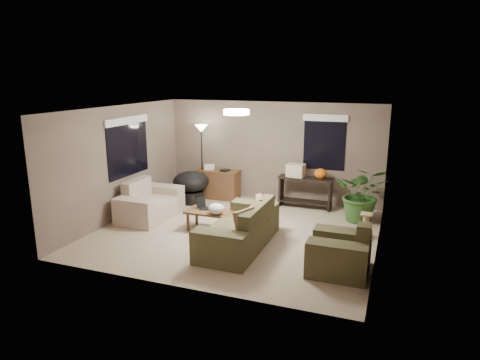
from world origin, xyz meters
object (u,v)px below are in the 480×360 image
at_px(main_sofa, 241,231).
at_px(floor_lamp, 201,137).
at_px(armchair, 340,254).
at_px(console_table, 305,190).
at_px(cat_scratching_post, 366,227).
at_px(houseplant, 362,200).
at_px(loveseat, 149,205).
at_px(coffee_table, 210,214).
at_px(papasan_chair, 191,185).
at_px(desk, 219,184).

xyz_separation_m(main_sofa, floor_lamp, (-2.09, 2.70, 1.30)).
distance_m(main_sofa, armchair, 1.92).
bearing_deg(console_table, cat_scratching_post, -44.92).
xyz_separation_m(houseplant, cat_scratching_post, (0.17, -0.99, -0.27)).
xyz_separation_m(floor_lamp, houseplant, (4.06, -0.44, -1.11)).
distance_m(loveseat, houseplant, 4.72).
distance_m(main_sofa, console_table, 2.88).
bearing_deg(coffee_table, floor_lamp, 119.37).
bearing_deg(coffee_table, armchair, -19.62).
bearing_deg(cat_scratching_post, console_table, 135.08).
relative_size(coffee_table, cat_scratching_post, 2.00).
bearing_deg(main_sofa, floor_lamp, 127.70).
xyz_separation_m(floor_lamp, cat_scratching_post, (4.23, -1.43, -1.38)).
xyz_separation_m(loveseat, cat_scratching_post, (4.67, 0.43, -0.08)).
bearing_deg(floor_lamp, cat_scratching_post, -18.67).
relative_size(main_sofa, houseplant, 1.76).
height_order(papasan_chair, houseplant, houseplant).
relative_size(papasan_chair, cat_scratching_post, 2.39).
xyz_separation_m(loveseat, floor_lamp, (0.43, 1.86, 1.30)).
relative_size(console_table, cat_scratching_post, 2.60).
height_order(floor_lamp, houseplant, floor_lamp).
relative_size(main_sofa, desk, 2.00).
height_order(coffee_table, floor_lamp, floor_lamp).
height_order(loveseat, console_table, loveseat).
height_order(coffee_table, papasan_chair, papasan_chair).
distance_m(desk, papasan_chair, 0.79).
distance_m(armchair, papasan_chair, 4.82).
bearing_deg(papasan_chair, coffee_table, -52.07).
height_order(main_sofa, houseplant, houseplant).
relative_size(coffee_table, houseplant, 0.80).
bearing_deg(loveseat, houseplant, 17.51).
relative_size(loveseat, armchair, 1.60).
relative_size(main_sofa, cat_scratching_post, 4.40).
height_order(loveseat, houseplant, houseplant).
distance_m(loveseat, console_table, 3.70).
bearing_deg(cat_scratching_post, desk, 157.95).
relative_size(main_sofa, floor_lamp, 1.15).
bearing_deg(loveseat, floor_lamp, 76.88).
xyz_separation_m(console_table, houseplant, (1.37, -0.55, 0.05)).
bearing_deg(console_table, desk, 179.75).
xyz_separation_m(main_sofa, houseplant, (1.97, 2.26, 0.19)).
xyz_separation_m(main_sofa, coffee_table, (-0.89, 0.58, 0.06)).
height_order(coffee_table, console_table, console_table).
bearing_deg(papasan_chair, loveseat, -104.73).
bearing_deg(armchair, houseplant, 87.99).
relative_size(armchair, cat_scratching_post, 2.00).
bearing_deg(armchair, loveseat, 164.13).
height_order(loveseat, cat_scratching_post, loveseat).
xyz_separation_m(armchair, cat_scratching_post, (0.27, 1.69, -0.08)).
distance_m(main_sofa, desk, 3.29).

